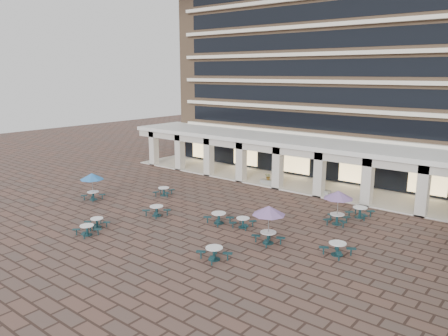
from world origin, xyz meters
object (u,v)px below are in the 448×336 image
(picnic_table_0, at_px, (87,229))
(picnic_table_4, at_px, (92,177))
(picnic_table_2, at_px, (214,252))
(planter_right, at_px, (322,189))
(planter_left, at_px, (268,181))

(picnic_table_0, distance_m, picnic_table_4, 8.62)
(picnic_table_2, height_order, picnic_table_4, picnic_table_4)
(picnic_table_2, distance_m, planter_right, 16.33)
(planter_left, xyz_separation_m, planter_right, (5.61, 0.00, 0.11))
(picnic_table_0, bearing_deg, picnic_table_4, 147.96)
(picnic_table_4, bearing_deg, picnic_table_2, -17.20)
(picnic_table_2, height_order, planter_right, planter_right)
(picnic_table_4, relative_size, planter_right, 1.53)
(planter_left, height_order, planter_right, planter_right)
(picnic_table_0, height_order, planter_right, planter_right)
(planter_left, bearing_deg, picnic_table_2, -66.73)
(planter_left, bearing_deg, picnic_table_4, -123.14)
(picnic_table_0, distance_m, planter_right, 20.15)
(picnic_table_4, xyz_separation_m, planter_right, (14.43, 13.50, -1.40))
(picnic_table_4, distance_m, planter_right, 19.81)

